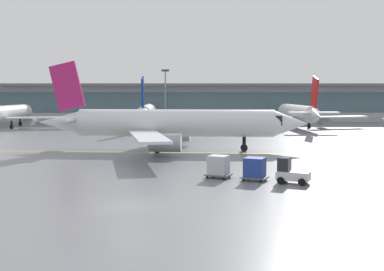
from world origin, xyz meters
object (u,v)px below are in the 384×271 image
Objects in this scene: baggage_tug at (291,172)px; gate_airplane_1 at (4,113)px; taxiing_regional_jet at (172,124)px; cargo_dolly_trailing at (218,166)px; gate_airplane_3 at (297,113)px; cargo_dolly_lead at (255,168)px; apron_light_mast_1 at (165,94)px; gate_airplane_2 at (147,113)px.

gate_airplane_1 is at bearing 151.69° from baggage_tug.
taxiing_regional_jet is 13.37× the size of cargo_dolly_trailing.
gate_airplane_3 is 12.21× the size of cargo_dolly_trailing.
baggage_tug reaches higher than cargo_dolly_trailing.
gate_airplane_1 is 73.79m from cargo_dolly_lead.
baggage_tug is at bearing -0.00° from cargo_dolly_lead.
apron_light_mast_1 is at bearing 124.52° from baggage_tug.
cargo_dolly_lead is at bearing 162.78° from gate_airplane_3.
gate_airplane_3 is 46.78m from taxiing_regional_jet.
gate_airplane_1 is 70.98m from cargo_dolly_trailing.
taxiing_regional_jet is at bearing 139.38° from baggage_tug.
gate_airplane_2 is 1.00× the size of gate_airplane_3.
gate_airplane_1 is at bearing 89.67° from gate_airplane_3.
gate_airplane_1 is 0.98× the size of gate_airplane_2.
gate_airplane_1 is 29.30m from gate_airplane_2.
cargo_dolly_trailing is at bearing -83.78° from apron_light_mast_1.
gate_airplane_1 reaches higher than cargo_dolly_trailing.
gate_airplane_3 is 12.21× the size of cargo_dolly_lead.
gate_airplane_1 is 0.90× the size of taxiing_regional_jet.
apron_light_mast_1 is at bearing -14.56° from gate_airplane_2.
cargo_dolly_lead is (43.58, -59.51, -2.01)m from gate_airplane_1.
gate_airplane_2 is 61.41m from cargo_dolly_trailing.
gate_airplane_3 is 63.00m from cargo_dolly_lead.
gate_airplane_2 is at bearing -102.85° from apron_light_mast_1.
taxiing_regional_jet is 20.28m from cargo_dolly_trailing.
apron_light_mast_1 reaches higher than taxiing_regional_jet.
apron_light_mast_1 is at bearing 122.67° from cargo_dolly_lead.
cargo_dolly_lead is (7.60, -20.93, -2.36)m from taxiing_regional_jet.
cargo_dolly_lead is at bearing -168.60° from gate_airplane_2.
cargo_dolly_lead is 3.24m from cargo_dolly_trailing.
taxiing_regional_jet reaches higher than baggage_tug.
taxiing_regional_jet is at bearing 146.60° from gate_airplane_3.
gate_airplane_3 is at bearing 95.54° from cargo_dolly_trailing.
cargo_dolly_lead is (14.35, -61.64, -2.07)m from gate_airplane_2.
gate_airplane_2 is 63.32m from cargo_dolly_lead.
cargo_dolly_lead is 1.00× the size of cargo_dolly_trailing.
cargo_dolly_lead is (-2.75, 1.24, 0.16)m from baggage_tug.
cargo_dolly_trailing is (11.40, -60.30, -2.07)m from gate_airplane_2.
cargo_dolly_lead is 77.00m from apron_light_mast_1.
cargo_dolly_trailing is at bearing -142.28° from gate_airplane_1.
taxiing_regional_jet reaches higher than cargo_dolly_trailing.
baggage_tug is 1.14× the size of cargo_dolly_lead.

